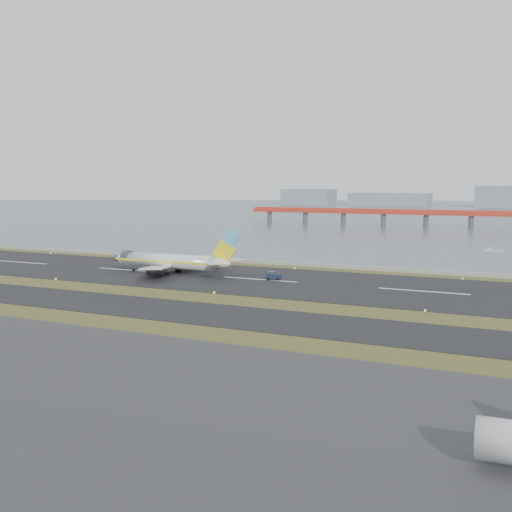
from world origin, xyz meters
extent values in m
plane|color=#364619|center=(0.00, 0.00, 0.00)|extent=(1000.00, 1000.00, 0.00)
cube|color=black|center=(0.00, -12.00, 0.05)|extent=(1000.00, 18.00, 0.10)
cube|color=black|center=(0.00, 30.00, 0.05)|extent=(1000.00, 45.00, 0.10)
cube|color=gray|center=(0.00, 60.00, 0.50)|extent=(1000.00, 2.50, 1.00)
cube|color=#414E5D|center=(0.00, 460.00, 0.00)|extent=(1400.00, 800.00, 1.30)
cube|color=red|center=(20.00, 250.00, 7.50)|extent=(260.00, 5.00, 1.60)
cube|color=red|center=(20.00, 250.00, 9.00)|extent=(260.00, 0.40, 1.40)
cylinder|color=#4C4C51|center=(-76.00, 250.00, 3.00)|extent=(2.80, 2.80, 7.00)
cylinder|color=#4C4C51|center=(20.00, 250.00, 3.00)|extent=(2.80, 2.80, 7.00)
cube|color=gray|center=(0.00, 620.00, 0.00)|extent=(1400.00, 80.00, 1.00)
cube|color=gray|center=(-220.00, 620.00, 9.00)|extent=(60.00, 35.00, 18.00)
cube|color=gray|center=(-120.00, 620.00, 7.00)|extent=(90.00, 35.00, 14.00)
cube|color=gray|center=(10.00, 620.00, 11.00)|extent=(70.00, 35.00, 22.00)
cylinder|color=silver|center=(-25.99, 28.31, 3.50)|extent=(28.00, 3.80, 3.80)
cone|color=silver|center=(-41.59, 28.31, 3.50)|extent=(3.20, 3.80, 3.80)
cone|color=silver|center=(-9.79, 28.31, 3.80)|extent=(5.00, 3.80, 3.80)
cube|color=yellow|center=(-25.99, 26.39, 3.50)|extent=(31.00, 0.06, 0.45)
cube|color=yellow|center=(-25.99, 30.23, 3.50)|extent=(31.00, 0.06, 0.45)
cube|color=silver|center=(-23.79, 19.81, 2.80)|extent=(11.31, 15.89, 1.66)
cube|color=silver|center=(-23.79, 36.81, 2.80)|extent=(11.31, 15.89, 1.66)
cylinder|color=#3D3E43|center=(-25.49, 22.31, 1.60)|extent=(4.20, 2.10, 2.10)
cylinder|color=#3D3E43|center=(-25.49, 34.31, 1.60)|extent=(4.20, 2.10, 2.10)
cube|color=yellow|center=(-8.99, 28.31, 6.70)|extent=(6.80, 0.35, 6.85)
cube|color=#52B5EB|center=(-7.09, 28.31, 10.40)|extent=(4.85, 0.37, 4.90)
cube|color=silver|center=(-9.49, 24.51, 4.30)|extent=(5.64, 6.80, 0.22)
cube|color=silver|center=(-9.49, 32.11, 4.30)|extent=(5.64, 6.80, 0.22)
cylinder|color=black|center=(-36.99, 28.31, 0.45)|extent=(0.80, 0.28, 0.80)
cylinder|color=black|center=(-24.49, 25.51, 0.55)|extent=(1.00, 0.38, 1.00)
cylinder|color=black|center=(-24.49, 31.11, 0.55)|extent=(1.00, 0.38, 1.00)
cube|color=#132036|center=(3.48, 30.74, 0.97)|extent=(3.75, 2.55, 1.29)
cube|color=#3D3E43|center=(3.06, 30.66, 1.83)|extent=(1.79, 1.87, 0.75)
cylinder|color=black|center=(2.48, 29.67, 0.38)|extent=(0.80, 0.46, 0.75)
cylinder|color=black|center=(2.16, 31.37, 0.38)|extent=(0.80, 0.46, 0.75)
cylinder|color=black|center=(4.81, 30.12, 0.38)|extent=(0.80, 0.46, 0.75)
cylinder|color=black|center=(4.49, 31.81, 0.38)|extent=(0.80, 0.46, 0.75)
cube|color=#B6B6BB|center=(44.83, 125.25, 0.36)|extent=(6.30, 2.00, 0.81)
cube|color=#B6B6BB|center=(43.48, 125.26, 1.08)|extent=(1.80, 1.45, 0.81)
camera|label=1|loc=(68.44, -110.99, 23.36)|focal=45.00mm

